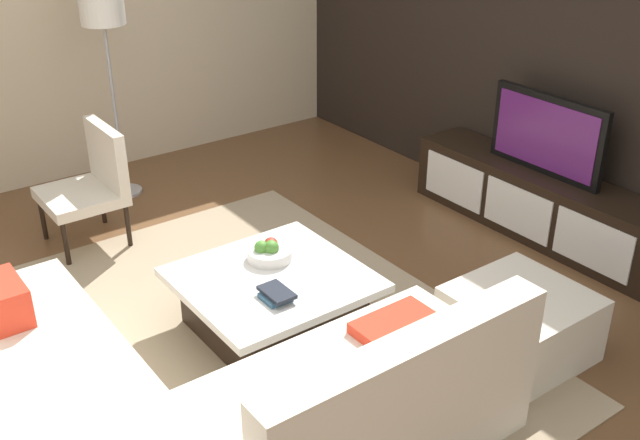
{
  "coord_description": "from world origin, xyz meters",
  "views": [
    {
      "loc": [
        3.14,
        -1.93,
        2.69
      ],
      "look_at": [
        -0.32,
        0.61,
        0.51
      ],
      "focal_mm": 42.33,
      "sensor_mm": 36.0,
      "label": 1
    }
  ],
  "objects_px": {
    "television": "(547,135)",
    "media_console": "(537,203)",
    "ottoman": "(519,324)",
    "floor_lamp": "(103,16)",
    "sectional_couch": "(174,411)",
    "fruit_bowl": "(269,252)",
    "book_stack": "(276,295)",
    "coffee_table": "(273,302)",
    "accent_chair_near": "(92,179)"
  },
  "relations": [
    {
      "from": "accent_chair_near",
      "to": "ottoman",
      "type": "xyz_separation_m",
      "value": [
        2.78,
        1.42,
        -0.29
      ]
    },
    {
      "from": "television",
      "to": "coffee_table",
      "type": "xyz_separation_m",
      "value": [
        -0.1,
        -2.3,
        -0.59
      ]
    },
    {
      "from": "sectional_couch",
      "to": "accent_chair_near",
      "type": "relative_size",
      "value": 2.75
    },
    {
      "from": "television",
      "to": "accent_chair_near",
      "type": "height_order",
      "value": "television"
    },
    {
      "from": "book_stack",
      "to": "ottoman",
      "type": "bearing_deg",
      "value": 54.44
    },
    {
      "from": "television",
      "to": "floor_lamp",
      "type": "relative_size",
      "value": 0.55
    },
    {
      "from": "television",
      "to": "media_console",
      "type": "bearing_deg",
      "value": -90.0
    },
    {
      "from": "floor_lamp",
      "to": "ottoman",
      "type": "relative_size",
      "value": 2.48
    },
    {
      "from": "television",
      "to": "ottoman",
      "type": "bearing_deg",
      "value": -54.05
    },
    {
      "from": "ottoman",
      "to": "floor_lamp",
      "type": "bearing_deg",
      "value": -164.81
    },
    {
      "from": "sectional_couch",
      "to": "fruit_bowl",
      "type": "bearing_deg",
      "value": 127.12
    },
    {
      "from": "sectional_couch",
      "to": "fruit_bowl",
      "type": "xyz_separation_m",
      "value": [
        -0.8,
        1.05,
        0.15
      ]
    },
    {
      "from": "media_console",
      "to": "television",
      "type": "bearing_deg",
      "value": 90.0
    },
    {
      "from": "floor_lamp",
      "to": "book_stack",
      "type": "relative_size",
      "value": 7.95
    },
    {
      "from": "ottoman",
      "to": "fruit_bowl",
      "type": "bearing_deg",
      "value": -142.88
    },
    {
      "from": "floor_lamp",
      "to": "fruit_bowl",
      "type": "xyz_separation_m",
      "value": [
        2.24,
        0.02,
        -1.05
      ]
    },
    {
      "from": "media_console",
      "to": "sectional_couch",
      "type": "distance_m",
      "value": 3.29
    },
    {
      "from": "sectional_couch",
      "to": "floor_lamp",
      "type": "height_order",
      "value": "floor_lamp"
    },
    {
      "from": "ottoman",
      "to": "coffee_table",
      "type": "bearing_deg",
      "value": -135.45
    },
    {
      "from": "ottoman",
      "to": "fruit_bowl",
      "type": "xyz_separation_m",
      "value": [
        -1.21,
        -0.92,
        0.23
      ]
    },
    {
      "from": "sectional_couch",
      "to": "book_stack",
      "type": "height_order",
      "value": "sectional_couch"
    },
    {
      "from": "media_console",
      "to": "sectional_couch",
      "type": "bearing_deg",
      "value": -81.0
    },
    {
      "from": "accent_chair_near",
      "to": "floor_lamp",
      "type": "bearing_deg",
      "value": 151.79
    },
    {
      "from": "media_console",
      "to": "book_stack",
      "type": "xyz_separation_m",
      "value": [
        0.12,
        -2.41,
        0.16
      ]
    },
    {
      "from": "television",
      "to": "fruit_bowl",
      "type": "xyz_separation_m",
      "value": [
        -0.28,
        -2.2,
        -0.36
      ]
    },
    {
      "from": "sectional_couch",
      "to": "book_stack",
      "type": "relative_size",
      "value": 10.94
    },
    {
      "from": "coffee_table",
      "to": "book_stack",
      "type": "relative_size",
      "value": 4.79
    },
    {
      "from": "coffee_table",
      "to": "floor_lamp",
      "type": "distance_m",
      "value": 2.74
    },
    {
      "from": "media_console",
      "to": "television",
      "type": "relative_size",
      "value": 2.21
    },
    {
      "from": "television",
      "to": "book_stack",
      "type": "distance_m",
      "value": 2.45
    },
    {
      "from": "television",
      "to": "sectional_couch",
      "type": "bearing_deg",
      "value": -81.0
    },
    {
      "from": "sectional_couch",
      "to": "ottoman",
      "type": "bearing_deg",
      "value": 78.09
    },
    {
      "from": "floor_lamp",
      "to": "ottoman",
      "type": "bearing_deg",
      "value": 15.19
    },
    {
      "from": "book_stack",
      "to": "television",
      "type": "bearing_deg",
      "value": 92.87
    },
    {
      "from": "coffee_table",
      "to": "accent_chair_near",
      "type": "xyz_separation_m",
      "value": [
        -1.75,
        -0.41,
        0.29
      ]
    },
    {
      "from": "television",
      "to": "book_stack",
      "type": "bearing_deg",
      "value": -87.13
    },
    {
      "from": "accent_chair_near",
      "to": "coffee_table",
      "type": "bearing_deg",
      "value": 20.73
    },
    {
      "from": "sectional_couch",
      "to": "accent_chair_near",
      "type": "height_order",
      "value": "accent_chair_near"
    },
    {
      "from": "coffee_table",
      "to": "floor_lamp",
      "type": "relative_size",
      "value": 0.6
    },
    {
      "from": "floor_lamp",
      "to": "book_stack",
      "type": "bearing_deg",
      "value": -4.2
    },
    {
      "from": "ottoman",
      "to": "accent_chair_near",
      "type": "bearing_deg",
      "value": -152.93
    },
    {
      "from": "fruit_bowl",
      "to": "book_stack",
      "type": "distance_m",
      "value": 0.46
    },
    {
      "from": "coffee_table",
      "to": "accent_chair_near",
      "type": "height_order",
      "value": "accent_chair_near"
    },
    {
      "from": "accent_chair_near",
      "to": "fruit_bowl",
      "type": "xyz_separation_m",
      "value": [
        1.57,
        0.51,
        -0.06
      ]
    },
    {
      "from": "accent_chair_near",
      "to": "book_stack",
      "type": "height_order",
      "value": "accent_chair_near"
    },
    {
      "from": "sectional_couch",
      "to": "ottoman",
      "type": "relative_size",
      "value": 3.42
    },
    {
      "from": "floor_lamp",
      "to": "book_stack",
      "type": "height_order",
      "value": "floor_lamp"
    },
    {
      "from": "coffee_table",
      "to": "accent_chair_near",
      "type": "bearing_deg",
      "value": -166.9
    },
    {
      "from": "accent_chair_near",
      "to": "fruit_bowl",
      "type": "height_order",
      "value": "accent_chair_near"
    },
    {
      "from": "coffee_table",
      "to": "accent_chair_near",
      "type": "distance_m",
      "value": 1.82
    }
  ]
}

